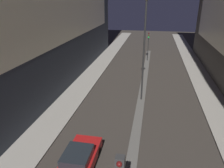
# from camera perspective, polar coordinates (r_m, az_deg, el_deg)

# --- Properties ---
(median_strip) EXTENTS (0.71, 38.02, 0.13)m
(median_strip) POSITION_cam_1_polar(r_m,az_deg,el_deg) (23.58, 7.97, -1.87)
(median_strip) COLOR #56544F
(median_strip) RESTS_ON ground
(traffic_light_mid) EXTENTS (0.32, 0.42, 4.41)m
(traffic_light_mid) POSITION_cam_1_polar(r_m,az_deg,el_deg) (34.37, 9.51, 11.31)
(traffic_light_mid) COLOR black
(traffic_light_mid) RESTS_ON median_strip
(street_lamp) EXTENTS (0.56, 0.56, 9.60)m
(street_lamp) POSITION_cam_1_polar(r_m,az_deg,el_deg) (19.71, 8.61, 13.68)
(street_lamp) COLOR black
(street_lamp) RESTS_ON median_strip
(car_left_lane) EXTENTS (1.76, 4.09, 1.43)m
(car_left_lane) POSITION_cam_1_polar(r_m,az_deg,el_deg) (13.42, -8.62, -18.94)
(car_left_lane) COLOR maroon
(car_left_lane) RESTS_ON ground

